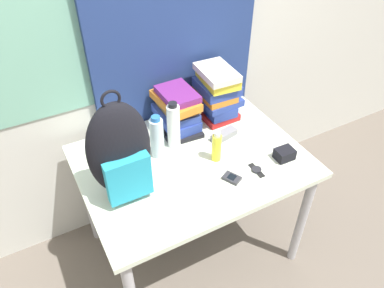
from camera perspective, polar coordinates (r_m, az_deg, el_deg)
wall_back at (r=1.99m, az=-7.19°, el=17.45°), size 6.00×0.06×2.50m
curtain_blue at (r=2.00m, az=-2.60°, el=17.76°), size 0.94×0.04×2.50m
desk at (r=1.95m, az=0.00°, el=-4.29°), size 1.11×0.82×0.74m
backpack at (r=1.60m, az=-10.90°, el=-1.33°), size 0.28×0.18×0.53m
book_stack_left at (r=2.02m, az=-2.28°, el=5.11°), size 0.22×0.30×0.24m
book_stack_center at (r=2.09m, az=3.80°, el=7.79°), size 0.22×0.26×0.31m
water_bottle at (r=1.85m, az=-5.35°, el=1.01°), size 0.07×0.07×0.24m
sports_bottle at (r=1.89m, az=-2.83°, el=2.78°), size 0.07×0.07×0.26m
sunscreen_bottle at (r=1.84m, az=3.77°, el=-0.44°), size 0.05×0.05×0.17m
cell_phone at (r=1.79m, az=6.08°, el=-5.19°), size 0.09×0.10×0.02m
sunglasses_case at (r=2.01m, az=4.92°, el=1.38°), size 0.16×0.08×0.04m
camera_pouch at (r=1.93m, az=13.91°, el=-1.49°), size 0.09×0.08×0.06m
wristwatch at (r=1.85m, az=9.80°, el=-3.91°), size 0.05×0.10×0.01m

